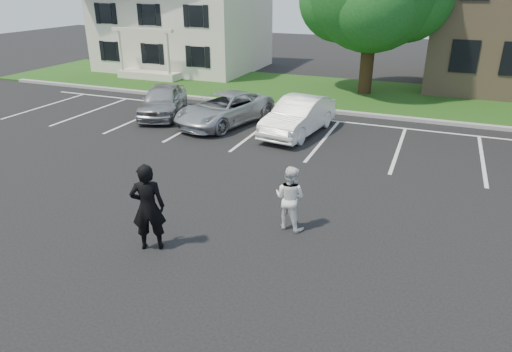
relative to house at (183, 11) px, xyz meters
The scene contains 10 objects.
ground_plane 24.14m from the house, 56.94° to the right, with size 90.00×90.00×0.00m, color black.
curb 15.71m from the house, 31.52° to the right, with size 40.00×0.30×0.15m, color gray.
grass_strip 14.11m from the house, 17.00° to the right, with size 44.00×8.00×0.08m, color #13500E.
stall_lines 18.53m from the house, 37.43° to the right, with size 34.00×5.36×0.01m.
house is the anchor object (origin of this frame).
man_black_suit 24.02m from the house, 61.87° to the right, with size 0.75×0.49×2.06m, color black.
man_white_shirt 23.70m from the house, 53.80° to the right, with size 0.79×0.62×1.63m, color white.
car_silver_west 12.89m from the house, 64.58° to the right, with size 1.66×4.12×1.40m, color #A4A3A8.
car_silver_minivan 14.63m from the house, 53.35° to the right, with size 2.19×4.75×1.32m, color #B4B7BC.
car_white_sedan 16.82m from the house, 44.30° to the right, with size 1.51×4.34×1.43m, color white.
Camera 1 is at (3.84, -8.53, 5.64)m, focal length 32.00 mm.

